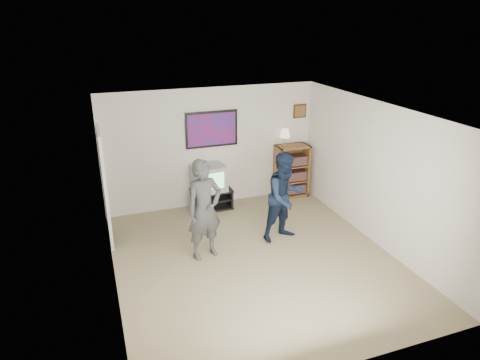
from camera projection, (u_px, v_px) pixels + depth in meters
room_shell at (249, 184)px, 7.01m from camera, size 4.51×5.00×2.51m
media_stand at (212, 199)px, 9.00m from camera, size 0.84×0.47×0.42m
crt_television at (209, 178)px, 8.81m from camera, size 0.70×0.61×0.55m
bookshelf at (291, 171)px, 9.50m from camera, size 0.72×0.41×1.18m
table_lamp at (285, 137)px, 9.20m from camera, size 0.24×0.24×0.38m
person_tall at (204, 210)px, 6.99m from camera, size 0.71×0.55×1.72m
person_short at (285, 197)px, 7.58m from camera, size 0.91×0.78×1.64m
controller_left at (203, 188)px, 7.07m from camera, size 0.05×0.11×0.03m
controller_right at (280, 179)px, 7.69m from camera, size 0.08×0.12×0.03m
poster at (212, 129)px, 8.73m from camera, size 1.10×0.03×0.75m
air_vent at (184, 117)px, 8.45m from camera, size 0.28×0.02×0.14m
small_picture at (300, 111)px, 9.28m from camera, size 0.30×0.03×0.30m
doorway at (104, 188)px, 7.49m from camera, size 0.03×0.85×2.00m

